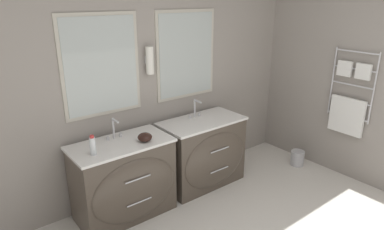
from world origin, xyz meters
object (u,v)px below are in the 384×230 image
at_px(vanity_left, 125,180).
at_px(toiletry_bottle, 93,146).
at_px(waste_bin, 297,158).
at_px(vanity_right, 204,152).
at_px(amenity_bowl, 145,137).

xyz_separation_m(vanity_left, toiletry_bottle, (-0.31, -0.05, 0.49)).
relative_size(toiletry_bottle, waste_bin, 0.95).
relative_size(vanity_left, toiletry_bottle, 5.26).
height_order(vanity_left, toiletry_bottle, toiletry_bottle).
bearing_deg(vanity_left, vanity_right, 0.00).
height_order(toiletry_bottle, amenity_bowl, toiletry_bottle).
bearing_deg(vanity_left, toiletry_bottle, -170.48).
xyz_separation_m(vanity_left, amenity_bowl, (0.21, -0.08, 0.44)).
distance_m(vanity_left, vanity_right, 1.04).
relative_size(toiletry_bottle, amenity_bowl, 1.32).
distance_m(vanity_left, toiletry_bottle, 0.58).
height_order(vanity_right, toiletry_bottle, toiletry_bottle).
height_order(vanity_left, waste_bin, vanity_left).
relative_size(vanity_right, amenity_bowl, 6.93).
relative_size(vanity_right, waste_bin, 4.99).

